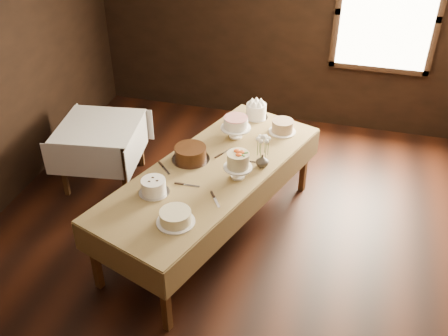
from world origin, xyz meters
TOP-DOWN VIEW (x-y plane):
  - floor at (0.00, 0.00)m, footprint 5.00×6.00m
  - wall_back at (0.00, 3.00)m, footprint 5.00×0.02m
  - window at (1.30, 2.94)m, footprint 1.10×0.05m
  - display_table at (-0.17, 0.36)m, footprint 1.82×2.77m
  - side_table at (-1.66, 0.94)m, footprint 0.99×0.99m
  - cake_meringue at (0.03, 1.47)m, footprint 0.31×0.31m
  - cake_speckled at (0.36, 1.23)m, footprint 0.32×0.32m
  - cake_lattice at (-0.09, 1.00)m, footprint 0.35×0.35m
  - cake_chocolate at (-0.41, 0.46)m, footprint 0.43×0.43m
  - cake_flowers at (0.11, 0.30)m, footprint 0.27×0.27m
  - cake_swirl at (-0.56, -0.13)m, footprint 0.28×0.28m
  - cake_cream at (-0.24, -0.46)m, footprint 0.37×0.37m
  - cake_server_a at (-0.27, 0.06)m, footprint 0.24×0.04m
  - cake_server_b at (0.02, -0.12)m, footprint 0.15×0.21m
  - cake_server_c at (-0.11, 0.70)m, footprint 0.13×0.23m
  - cake_server_d at (0.19, 0.58)m, footprint 0.24×0.03m
  - cake_server_e at (-0.58, 0.22)m, footprint 0.19×0.19m
  - flower_vase at (0.29, 0.54)m, footprint 0.14×0.14m
  - flower_bouquet at (0.29, 0.54)m, footprint 0.14×0.14m

SIDE VIEW (x-z plane):
  - floor at x=0.00m, z-range -0.01..0.01m
  - side_table at x=-1.66m, z-range 0.28..1.02m
  - display_table at x=-0.17m, z-range 0.34..1.14m
  - cake_server_a at x=-0.27m, z-range 0.80..0.81m
  - cake_server_b at x=0.02m, z-range 0.80..0.81m
  - cake_server_c at x=-0.11m, z-range 0.80..0.81m
  - cake_server_d at x=0.19m, z-range 0.80..0.81m
  - cake_server_e at x=-0.58m, z-range 0.80..0.81m
  - cake_cream at x=-0.24m, z-range 0.80..0.91m
  - flower_vase at x=0.29m, z-range 0.80..0.93m
  - cake_speckled at x=0.36m, z-range 0.80..0.93m
  - cake_swirl at x=-0.56m, z-range 0.80..0.94m
  - cake_chocolate at x=-0.41m, z-range 0.80..0.94m
  - cake_meringue at x=0.03m, z-range 0.80..0.96m
  - cake_lattice at x=-0.09m, z-range 0.79..1.02m
  - cake_flowers at x=0.11m, z-range 0.78..1.06m
  - flower_bouquet at x=0.29m, z-range 0.95..1.15m
  - wall_back at x=0.00m, z-range 0.00..2.80m
  - window at x=1.30m, z-range 0.95..2.25m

